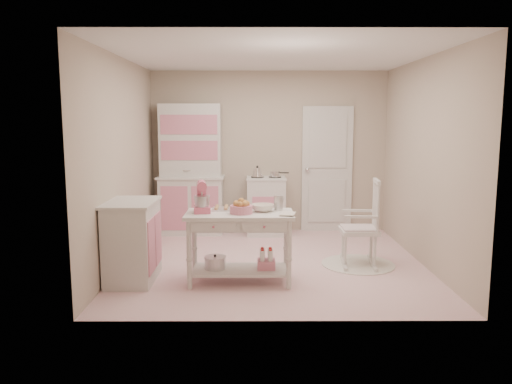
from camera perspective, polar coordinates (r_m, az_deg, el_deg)
room_shell at (r=6.26m, az=2.03°, el=6.62°), size 3.84×3.84×2.62m
door at (r=8.25m, az=8.12°, el=2.59°), size 0.82×0.05×2.04m
hutch at (r=8.01m, az=-7.46°, el=2.58°), size 1.06×0.50×2.08m
stove at (r=7.98m, az=1.16°, el=-1.57°), size 0.62×0.57×0.92m
base_cabinet at (r=5.87m, az=-13.94°, el=-5.47°), size 0.54×0.84×0.92m
lace_rug at (r=6.54m, az=11.57°, el=-8.08°), size 0.92×0.92×0.01m
rocking_chair at (r=6.40m, az=11.71°, el=-3.41°), size 0.55×0.76×1.10m
work_table at (r=5.66m, az=-1.87°, el=-6.36°), size 1.20×0.60×0.80m
stand_mixer at (r=5.59m, az=-6.20°, el=-0.61°), size 0.24×0.30×0.34m
cookie_tray at (r=5.75m, az=-3.34°, el=-1.96°), size 0.34×0.24×0.02m
bread_basket at (r=5.51m, az=-1.70°, el=-2.01°), size 0.25×0.25×0.09m
mixing_bowl at (r=5.64m, az=0.77°, el=-1.82°), size 0.26×0.26×0.08m
metal_pitcher at (r=5.72m, az=2.56°, el=-1.23°), size 0.10×0.10×0.17m
recipe_book at (r=5.45m, az=2.81°, el=-2.50°), size 0.20×0.24×0.02m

